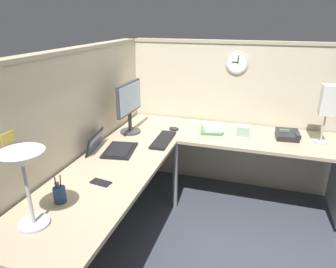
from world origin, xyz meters
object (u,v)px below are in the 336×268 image
(monitor, at_px, (129,104))
(cell_phone, at_px, (101,182))
(laptop, at_px, (109,148))
(desk_lamp_paper, at_px, (328,102))
(pen_cup, at_px, (60,194))
(office_phone, at_px, (288,135))
(book_stack, at_px, (212,128))
(computer_mouse, at_px, (174,129))
(keyboard, at_px, (163,140))
(wall_clock, at_px, (237,63))
(tissue_box, at_px, (243,130))
(desk_lamp_dome, at_px, (23,166))

(monitor, height_order, cell_phone, monitor)
(laptop, xyz_separation_m, cell_phone, (-0.51, -0.20, -0.02))
(laptop, relative_size, desk_lamp_paper, 0.81)
(monitor, distance_m, pen_cup, 1.26)
(office_phone, bearing_deg, book_stack, 88.75)
(computer_mouse, xyz_separation_m, pen_cup, (-1.43, 0.32, 0.04))
(laptop, relative_size, office_phone, 1.94)
(keyboard, relative_size, computer_mouse, 4.13)
(office_phone, bearing_deg, laptop, 116.39)
(computer_mouse, distance_m, desk_lamp_paper, 1.42)
(book_stack, bearing_deg, desk_lamp_paper, -91.01)
(computer_mouse, height_order, desk_lamp_paper, desk_lamp_paper)
(laptop, distance_m, wall_clock, 1.53)
(cell_phone, relative_size, tissue_box, 1.20)
(monitor, height_order, desk_lamp_paper, desk_lamp_paper)
(office_phone, bearing_deg, tissue_box, 90.78)
(computer_mouse, bearing_deg, cell_phone, 170.69)
(desk_lamp_dome, xyz_separation_m, book_stack, (1.77, -0.69, -0.34))
(cell_phone, xyz_separation_m, book_stack, (1.26, -0.56, 0.02))
(computer_mouse, bearing_deg, office_phone, -85.23)
(computer_mouse, height_order, desk_lamp_dome, desk_lamp_dome)
(monitor, distance_m, desk_lamp_paper, 1.78)
(computer_mouse, relative_size, wall_clock, 0.47)
(pen_cup, height_order, cell_phone, pen_cup)
(cell_phone, xyz_separation_m, tissue_box, (1.24, -0.87, 0.04))
(keyboard, distance_m, cell_phone, 0.87)
(monitor, relative_size, desk_lamp_dome, 1.12)
(monitor, bearing_deg, desk_lamp_paper, -81.07)
(laptop, height_order, office_phone, laptop)
(laptop, distance_m, cell_phone, 0.55)
(laptop, bearing_deg, office_phone, -63.61)
(monitor, relative_size, computer_mouse, 4.81)
(pen_cup, xyz_separation_m, office_phone, (1.52, -1.40, -0.02))
(computer_mouse, bearing_deg, tissue_box, -82.84)
(desk_lamp_dome, relative_size, office_phone, 2.01)
(desk_lamp_paper, bearing_deg, pen_cup, 131.99)
(monitor, relative_size, pen_cup, 2.78)
(computer_mouse, bearing_deg, laptop, 148.63)
(laptop, xyz_separation_m, computer_mouse, (0.64, -0.39, -0.01))
(monitor, xyz_separation_m, office_phone, (0.28, -1.48, -0.26))
(pen_cup, height_order, office_phone, pen_cup)
(cell_phone, distance_m, book_stack, 1.38)
(computer_mouse, height_order, tissue_box, tissue_box)
(desk_lamp_dome, bearing_deg, monitor, 2.79)
(monitor, xyz_separation_m, keyboard, (-0.12, -0.38, -0.28))
(cell_phone, bearing_deg, wall_clock, -17.14)
(monitor, distance_m, wall_clock, 1.16)
(monitor, xyz_separation_m, desk_lamp_paper, (0.28, -1.76, 0.09))
(desk_lamp_dome, distance_m, cell_phone, 0.64)
(desk_lamp_dome, distance_m, book_stack, 1.93)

